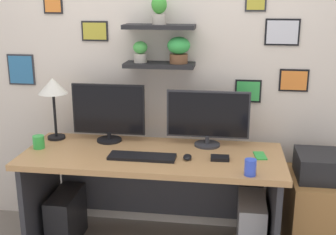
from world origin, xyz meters
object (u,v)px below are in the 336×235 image
(desk, at_px, (154,178))
(monitor_right, at_px, (208,117))
(keyboard, at_px, (142,157))
(computer_mouse, at_px, (187,157))
(computer_tower_left, at_px, (66,217))
(monitor_left, at_px, (109,112))
(drawer_cabinet, at_px, (320,217))
(computer_tower_right, at_px, (251,228))
(desk_lamp, at_px, (53,90))
(printer, at_px, (325,166))
(scissors_tray, at_px, (220,158))
(coffee_mug, at_px, (39,142))
(pen_cup, at_px, (250,167))
(cell_phone, at_px, (260,156))

(desk, height_order, monitor_right, monitor_right)
(monitor_right, distance_m, keyboard, 0.55)
(keyboard, xyz_separation_m, computer_mouse, (0.30, 0.02, 0.01))
(computer_mouse, distance_m, computer_tower_left, 1.08)
(desk, xyz_separation_m, monitor_left, (-0.36, 0.16, 0.42))
(drawer_cabinet, relative_size, computer_tower_right, 1.35)
(desk, distance_m, desk_lamp, 0.97)
(monitor_right, distance_m, desk_lamp, 1.13)
(printer, xyz_separation_m, computer_tower_left, (-1.82, -0.08, -0.48))
(monitor_right, xyz_separation_m, desk_lamp, (-1.12, -0.01, 0.16))
(scissors_tray, bearing_deg, printer, 13.74)
(coffee_mug, xyz_separation_m, scissors_tray, (1.26, -0.05, -0.03))
(pen_cup, bearing_deg, computer_mouse, 152.41)
(pen_cup, relative_size, printer, 0.26)
(printer, bearing_deg, keyboard, -169.96)
(computer_tower_right, bearing_deg, monitor_left, 169.86)
(keyboard, bearing_deg, coffee_mug, 173.35)
(monitor_right, xyz_separation_m, computer_tower_left, (-1.02, -0.18, -0.76))
(cell_phone, height_order, computer_tower_right, cell_phone)
(computer_tower_right, bearing_deg, coffee_mug, -178.43)
(monitor_right, distance_m, coffee_mug, 1.19)
(monitor_right, bearing_deg, desk, -155.82)
(computer_mouse, bearing_deg, desk, 151.74)
(desk_lamp, distance_m, computer_tower_left, 0.95)
(coffee_mug, bearing_deg, scissors_tray, -2.07)
(coffee_mug, relative_size, computer_tower_right, 0.20)
(drawer_cabinet, bearing_deg, pen_cup, -142.49)
(coffee_mug, xyz_separation_m, printer, (1.96, 0.13, -0.12))
(coffee_mug, relative_size, computer_tower_left, 0.22)
(printer, bearing_deg, scissors_tray, -166.26)
(drawer_cabinet, bearing_deg, computer_tower_right, -169.78)
(computer_tower_right, bearing_deg, keyboard, -170.08)
(pen_cup, bearing_deg, desk, 152.15)
(desk_lamp, relative_size, scissors_tray, 3.81)
(desk_lamp, xyz_separation_m, computer_tower_left, (0.10, -0.17, -0.93))
(computer_mouse, xyz_separation_m, printer, (0.91, 0.19, -0.09))
(computer_mouse, height_order, cell_phone, computer_mouse)
(keyboard, relative_size, cell_phone, 3.14)
(computer_mouse, xyz_separation_m, computer_tower_left, (-0.90, 0.12, -0.57))
(cell_phone, bearing_deg, computer_tower_right, -165.12)
(cell_phone, xyz_separation_m, computer_tower_right, (-0.03, -0.01, -0.53))
(monitor_left, height_order, computer_mouse, monitor_left)
(keyboard, relative_size, computer_tower_right, 1.00)
(computer_mouse, xyz_separation_m, cell_phone, (0.47, 0.12, -0.01))
(desk_lamp, relative_size, cell_phone, 3.27)
(pen_cup, relative_size, scissors_tray, 0.83)
(desk, relative_size, cell_phone, 12.55)
(desk_lamp, distance_m, scissors_tray, 1.30)
(monitor_right, distance_m, printer, 0.85)
(desk, xyz_separation_m, computer_tower_left, (-0.66, -0.02, -0.35))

